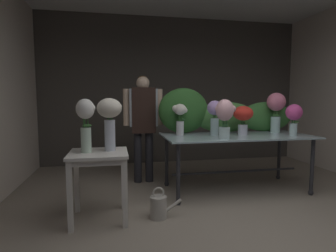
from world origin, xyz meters
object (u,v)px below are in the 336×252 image
side_table_white (99,162)px  watering_can (159,207)px  vase_white_roses_tall (86,121)px  vase_ivory_anemones (180,116)px  vase_scarlet_peonies (243,116)px  vase_blush_freesia (225,115)px  vase_cream_lisianthus_tall (110,117)px  display_table_glass (236,143)px  vase_lilac_carnations (215,114)px  florist (143,117)px  vase_rosy_stock (276,107)px  vase_fuchsia_snapdragons (294,115)px

side_table_white → watering_can: 0.80m
vase_white_roses_tall → vase_ivory_anemones: bearing=32.3°
vase_scarlet_peonies → vase_ivory_anemones: bearing=173.3°
watering_can → vase_white_roses_tall: bearing=172.9°
vase_blush_freesia → vase_cream_lisianthus_tall: bearing=-170.5°
display_table_glass → vase_lilac_carnations: bearing=179.7°
vase_scarlet_peonies → vase_ivory_anemones: vase_ivory_anemones is taller
side_table_white → watering_can: (0.63, -0.09, -0.49)m
display_table_glass → vase_white_roses_tall: vase_white_roses_tall is taller
vase_blush_freesia → vase_scarlet_peonies: bearing=39.8°
florist → display_table_glass: bearing=-27.7°
side_table_white → vase_white_roses_tall: size_ratio=1.31×
display_table_glass → vase_scarlet_peonies: bearing=13.8°
vase_rosy_stock → vase_white_roses_tall: bearing=-163.7°
vase_rosy_stock → vase_scarlet_peonies: bearing=-167.3°
vase_blush_freesia → vase_fuchsia_snapdragons: bearing=7.5°
side_table_white → watering_can: bearing=-8.4°
vase_white_roses_tall → watering_can: bearing=-7.1°
florist → vase_rosy_stock: bearing=-14.1°
vase_lilac_carnations → vase_scarlet_peonies: bearing=3.2°
vase_scarlet_peonies → vase_lilac_carnations: 0.42m
display_table_glass → vase_fuchsia_snapdragons: bearing=-13.5°
vase_rosy_stock → vase_fuchsia_snapdragons: 0.36m
florist → vase_ivory_anemones: size_ratio=3.79×
florist → watering_can: bearing=-89.0°
florist → vase_blush_freesia: 1.33m
vase_scarlet_peonies → vase_blush_freesia: vase_blush_freesia is taller
display_table_glass → florist: 1.43m
vase_blush_freesia → vase_cream_lisianthus_tall: 1.42m
vase_scarlet_peonies → watering_can: size_ratio=1.14×
vase_white_roses_tall → vase_cream_lisianthus_tall: vase_cream_lisianthus_tall is taller
side_table_white → vase_scarlet_peonies: size_ratio=1.82×
side_table_white → vase_white_roses_tall: bearing=-179.8°
florist → vase_white_roses_tall: size_ratio=2.94×
vase_lilac_carnations → vase_white_roses_tall: size_ratio=0.86×
vase_lilac_carnations → vase_cream_lisianthus_tall: bearing=-158.2°
vase_fuchsia_snapdragons → vase_white_roses_tall: size_ratio=0.77×
vase_cream_lisianthus_tall → vase_white_roses_tall: bearing=-166.4°
display_table_glass → vase_fuchsia_snapdragons: (0.75, -0.18, 0.38)m
display_table_glass → vase_scarlet_peonies: vase_scarlet_peonies is taller
display_table_glass → vase_white_roses_tall: 2.08m
florist → vase_fuchsia_snapdragons: 2.14m
vase_lilac_carnations → vase_fuchsia_snapdragons: size_ratio=1.12×
vase_blush_freesia → watering_can: (-0.89, -0.38, -0.96)m
florist → vase_blush_freesia: (0.92, -0.96, 0.07)m
vase_scarlet_peonies → vase_ivory_anemones: 0.88m
vase_white_roses_tall → watering_can: 1.20m
vase_cream_lisianthus_tall → watering_can: 1.10m
vase_white_roses_tall → vase_cream_lisianthus_tall: bearing=13.6°
florist → vase_cream_lisianthus_tall: size_ratio=2.90×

